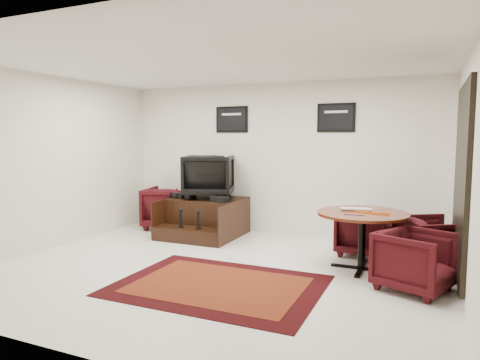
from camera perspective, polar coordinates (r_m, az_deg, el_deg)
name	(u,v)px	position (r m, az deg, el deg)	size (l,w,h in m)	color
ground	(216,271)	(5.97, -3.26, -11.97)	(6.00, 6.00, 0.00)	white
room_shell	(247,139)	(5.62, 0.93, 5.45)	(6.02, 5.02, 2.81)	white
area_rug	(219,285)	(5.40, -2.88, -13.83)	(2.47, 1.86, 0.01)	black
shine_podium	(206,218)	(7.98, -4.62, -5.10)	(1.32, 1.36, 0.68)	black
shine_chair	(209,174)	(7.99, -4.19, 0.81)	(0.87, 0.82, 0.90)	black
shoes_pair	(182,195)	(8.09, -7.72, -1.98)	(0.28, 0.32, 0.11)	black
polish_kit	(220,199)	(7.49, -2.72, -2.59)	(0.28, 0.19, 0.10)	black
umbrella_black	(165,212)	(8.22, -9.91, -4.22)	(0.30, 0.11, 0.81)	black
umbrella_hooked	(171,209)	(8.37, -9.14, -3.78)	(0.33, 0.12, 0.87)	black
armchair_side	(169,205)	(8.66, -9.46, -3.37)	(0.88, 0.82, 0.91)	black
meeting_table	(362,219)	(6.07, 16.00, -5.03)	(1.22, 1.22, 0.80)	#46190A
table_chair_back	(366,230)	(6.88, 16.46, -6.43)	(0.76, 0.71, 0.78)	black
table_chair_window	(433,241)	(6.48, 24.30, -7.38)	(0.78, 0.73, 0.80)	black
table_chair_corner	(415,258)	(5.53, 22.32, -9.59)	(0.76, 0.72, 0.79)	black
paper_roll	(356,209)	(6.12, 15.25, -3.78)	(0.05, 0.05, 0.42)	white
table_clutter	(370,213)	(5.97, 16.92, -4.26)	(0.57, 0.29, 0.01)	#E1560C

